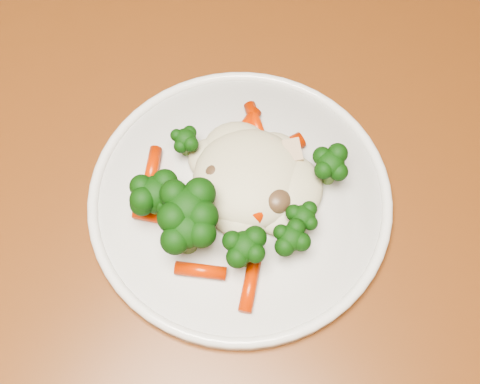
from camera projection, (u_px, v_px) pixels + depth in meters
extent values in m
plane|color=brown|center=(182.00, 234.00, 1.36)|extent=(3.00, 3.00, 0.00)
cube|color=brown|center=(269.00, 233.00, 0.58)|extent=(1.39, 1.15, 0.04)
cube|color=brown|center=(232.00, 12.00, 1.19)|extent=(0.08, 0.08, 0.71)
cylinder|color=white|center=(240.00, 198.00, 0.56)|extent=(0.28, 0.28, 0.01)
ellipsoid|color=beige|center=(249.00, 172.00, 0.54)|extent=(0.12, 0.11, 0.05)
ellipsoid|color=black|center=(157.00, 200.00, 0.53)|extent=(0.05, 0.05, 0.05)
ellipsoid|color=black|center=(188.00, 235.00, 0.51)|extent=(0.06, 0.06, 0.05)
ellipsoid|color=black|center=(245.00, 252.00, 0.51)|extent=(0.04, 0.04, 0.04)
ellipsoid|color=black|center=(290.00, 242.00, 0.52)|extent=(0.04, 0.04, 0.03)
ellipsoid|color=black|center=(302.00, 221.00, 0.53)|extent=(0.04, 0.04, 0.03)
ellipsoid|color=black|center=(329.00, 169.00, 0.55)|extent=(0.04, 0.04, 0.04)
ellipsoid|color=black|center=(186.00, 144.00, 0.57)|extent=(0.03, 0.03, 0.03)
ellipsoid|color=black|center=(155.00, 203.00, 0.53)|extent=(0.05, 0.05, 0.04)
ellipsoid|color=black|center=(189.00, 215.00, 0.52)|extent=(0.06, 0.06, 0.06)
cylinder|color=red|center=(256.00, 123.00, 0.59)|extent=(0.04, 0.04, 0.01)
cylinder|color=red|center=(285.00, 150.00, 0.57)|extent=(0.03, 0.04, 0.01)
cylinder|color=red|center=(301.00, 194.00, 0.55)|extent=(0.04, 0.03, 0.01)
cylinder|color=red|center=(153.00, 167.00, 0.57)|extent=(0.03, 0.04, 0.01)
cylinder|color=red|center=(156.00, 216.00, 0.54)|extent=(0.04, 0.03, 0.01)
cylinder|color=red|center=(201.00, 271.00, 0.52)|extent=(0.05, 0.03, 0.01)
cylinder|color=red|center=(250.00, 286.00, 0.51)|extent=(0.03, 0.05, 0.01)
cylinder|color=red|center=(271.00, 202.00, 0.54)|extent=(0.02, 0.05, 0.01)
cylinder|color=red|center=(259.00, 157.00, 0.56)|extent=(0.03, 0.04, 0.01)
cylinder|color=red|center=(244.00, 128.00, 0.59)|extent=(0.01, 0.05, 0.01)
cylinder|color=red|center=(282.00, 147.00, 0.58)|extent=(0.03, 0.04, 0.01)
ellipsoid|color=brown|center=(246.00, 186.00, 0.54)|extent=(0.03, 0.03, 0.02)
ellipsoid|color=brown|center=(277.00, 200.00, 0.53)|extent=(0.03, 0.03, 0.02)
ellipsoid|color=brown|center=(216.00, 174.00, 0.55)|extent=(0.02, 0.02, 0.02)
cube|color=tan|center=(262.00, 148.00, 0.56)|extent=(0.03, 0.02, 0.01)
cube|color=tan|center=(293.00, 152.00, 0.56)|extent=(0.03, 0.03, 0.01)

